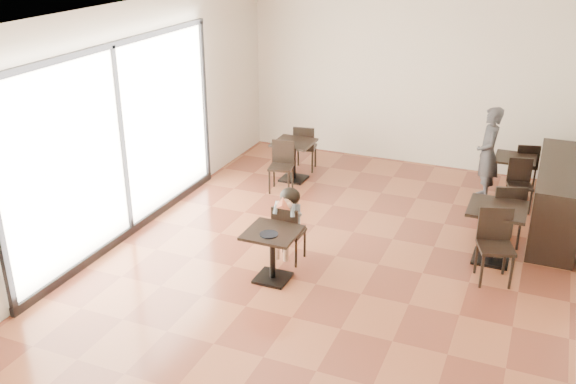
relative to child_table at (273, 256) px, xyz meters
The scene contains 22 objects.
floor 1.09m from the child_table, 58.12° to the left, with size 6.00×8.00×0.01m, color brown.
ceiling 3.04m from the child_table, 58.12° to the left, with size 6.00×8.00×0.01m, color white.
wall_back 5.07m from the child_table, 83.63° to the left, with size 6.00×0.01×3.20m, color silver.
wall_front 3.41m from the child_table, 80.11° to the right, with size 6.00×0.01×3.20m, color silver.
wall_left 2.90m from the child_table, 160.37° to the left, with size 0.01×8.00×3.20m, color silver.
storefront_window 2.67m from the child_table, behind, with size 0.04×4.50×2.60m, color white.
child_table is the anchor object (origin of this frame).
child_chair 0.55m from the child_table, 90.00° to the left, with size 0.36×0.36×0.81m, color black, non-canonical shape.
child 0.58m from the child_table, 90.00° to the left, with size 0.36×0.51×1.02m, color slate, non-canonical shape.
plate 0.36m from the child_table, 90.00° to the right, with size 0.23×0.23×0.01m, color black.
pizza_slice 0.65m from the child_table, 90.00° to the left, with size 0.24×0.18×0.05m, color tan, non-canonical shape.
adult_patron 4.23m from the child_table, 59.81° to the left, with size 0.56×0.37×1.53m, color #38383D.
cafe_table_mid 2.94m from the child_table, 32.46° to the left, with size 0.73×0.73×0.77m, color black, non-canonical shape.
cafe_table_left 3.37m from the child_table, 107.73° to the left, with size 0.66×0.66×0.70m, color black, non-canonical shape.
cafe_table_back 4.68m from the child_table, 57.29° to the left, with size 0.63×0.63×0.67m, color black, non-canonical shape.
chair_mid_a 3.33m from the child_table, 39.83° to the left, with size 0.42×0.42×0.93m, color black, non-canonical shape.
chair_mid_b 2.75m from the child_table, 21.94° to the left, with size 0.42×0.42×0.93m, color black, non-canonical shape.
chair_left_a 3.90m from the child_table, 105.26° to the left, with size 0.38×0.38×0.84m, color black, non-canonical shape.
chair_left_b 2.85m from the child_table, 111.09° to the left, with size 0.38×0.38×0.84m, color black, non-canonical shape.
chair_back_a 5.12m from the child_table, 58.66° to the left, with size 0.36×0.36×0.80m, color black, non-canonical shape.
chair_back_b 4.31m from the child_table, 51.82° to the left, with size 0.36×0.36×0.80m, color black, non-canonical shape.
service_counter 4.30m from the child_table, 41.99° to the left, with size 0.60×2.40×1.00m, color black.
Camera 1 is at (2.33, -7.27, 4.19)m, focal length 40.00 mm.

